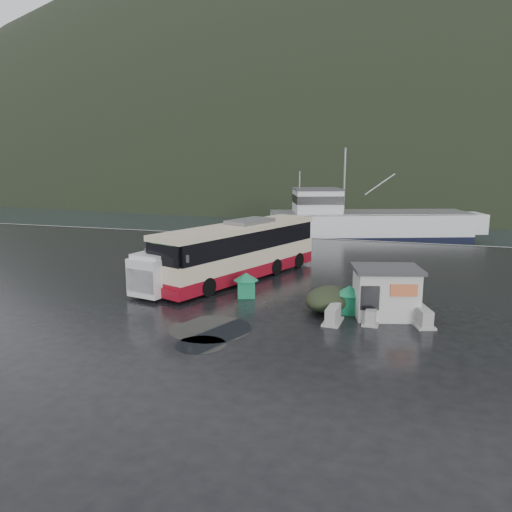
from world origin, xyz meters
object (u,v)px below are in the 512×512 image
(waste_bin_left, at_px, (246,297))
(jersey_barrier_b, at_px, (333,323))
(white_van, at_px, (175,289))
(waste_bin_right, at_px, (349,313))
(dome_tent, at_px, (328,310))
(jersey_barrier_c, at_px, (422,325))
(coach_bus, at_px, (240,278))
(fishing_trawler, at_px, (369,229))
(ticket_kiosk, at_px, (384,317))
(jersey_barrier_a, at_px, (371,323))

(waste_bin_left, bearing_deg, jersey_barrier_b, -29.92)
(white_van, bearing_deg, waste_bin_right, 3.79)
(white_van, bearing_deg, dome_tent, 3.48)
(waste_bin_right, distance_m, jersey_barrier_c, 3.36)
(coach_bus, bearing_deg, jersey_barrier_c, -8.10)
(waste_bin_left, bearing_deg, white_van, 176.39)
(dome_tent, height_order, jersey_barrier_b, dome_tent)
(jersey_barrier_b, distance_m, jersey_barrier_c, 3.87)
(jersey_barrier_b, bearing_deg, jersey_barrier_c, 12.40)
(fishing_trawler, bearing_deg, coach_bus, -123.68)
(waste_bin_right, bearing_deg, ticket_kiosk, -4.02)
(waste_bin_left, relative_size, waste_bin_right, 0.98)
(ticket_kiosk, bearing_deg, jersey_barrier_a, -131.58)
(white_van, xyz_separation_m, dome_tent, (8.75, -1.39, 0.00))
(jersey_barrier_a, distance_m, jersey_barrier_b, 1.70)
(waste_bin_left, xyz_separation_m, fishing_trawler, (4.30, 27.55, 0.00))
(jersey_barrier_a, distance_m, jersey_barrier_c, 2.18)
(coach_bus, relative_size, jersey_barrier_c, 7.98)
(white_van, distance_m, jersey_barrier_a, 11.17)
(waste_bin_left, height_order, fishing_trawler, fishing_trawler)
(white_van, height_order, fishing_trawler, fishing_trawler)
(white_van, distance_m, dome_tent, 8.85)
(coach_bus, xyz_separation_m, waste_bin_right, (7.10, -4.93, 0.00))
(dome_tent, bearing_deg, white_van, 171.00)
(waste_bin_left, xyz_separation_m, jersey_barrier_b, (4.97, -2.86, 0.00))
(waste_bin_left, distance_m, jersey_barrier_b, 5.73)
(coach_bus, height_order, jersey_barrier_b, coach_bus)
(jersey_barrier_a, bearing_deg, white_van, 166.27)
(ticket_kiosk, relative_size, fishing_trawler, 0.13)
(fishing_trawler, bearing_deg, dome_tent, -109.35)
(dome_tent, height_order, jersey_barrier_c, dome_tent)
(jersey_barrier_b, bearing_deg, dome_tent, 105.07)
(jersey_barrier_c, bearing_deg, jersey_barrier_b, -167.60)
(ticket_kiosk, bearing_deg, coach_bus, 135.34)
(white_van, relative_size, jersey_barrier_b, 3.80)
(white_van, bearing_deg, jersey_barrier_c, 2.46)
(jersey_barrier_b, distance_m, fishing_trawler, 30.42)
(jersey_barrier_a, distance_m, fishing_trawler, 30.02)
(coach_bus, height_order, ticket_kiosk, coach_bus)
(waste_bin_right, distance_m, jersey_barrier_a, 1.61)
(coach_bus, height_order, waste_bin_right, coach_bus)
(jersey_barrier_c, xyz_separation_m, fishing_trawler, (-4.46, 29.58, 0.00))
(coach_bus, distance_m, waste_bin_left, 4.05)
(jersey_barrier_b, bearing_deg, waste_bin_right, 72.51)
(waste_bin_left, height_order, jersey_barrier_b, waste_bin_left)
(white_van, bearing_deg, jersey_barrier_a, -1.25)
(waste_bin_left, bearing_deg, fishing_trawler, 81.14)
(white_van, xyz_separation_m, jersey_barrier_a, (10.85, -2.65, 0.00))
(coach_bus, height_order, jersey_barrier_c, coach_bus)
(waste_bin_right, height_order, jersey_barrier_a, waste_bin_right)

